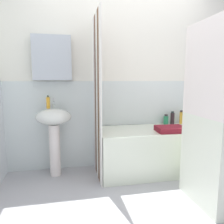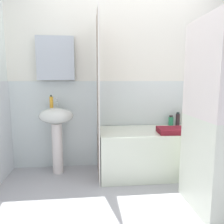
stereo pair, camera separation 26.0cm
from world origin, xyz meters
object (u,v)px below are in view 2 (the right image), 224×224
Objects in this scene: soap_dispenser at (51,102)px; shampoo_bottle at (187,119)px; body_wash_bottle at (195,120)px; conditioner_bottle at (171,121)px; towel_folded at (172,130)px; sink at (57,126)px; bathtub at (156,152)px; lotion_bottle at (178,119)px.

soap_dispenser is 0.84× the size of shampoo_bottle.
body_wash_bottle is 1.13× the size of conditioner_bottle.
sink is at bearing 167.43° from towel_folded.
conditioner_bottle is at bearing 4.26° from sink.
bathtub is 0.69m from shampoo_bottle.
shampoo_bottle is (0.52, 0.25, 0.38)m from bathtub.
shampoo_bottle reaches higher than conditioner_bottle.
conditioner_bottle is at bearing 171.56° from lotion_bottle.
bathtub is at bearing -158.31° from body_wash_bottle.
body_wash_bottle is at bearing -0.43° from conditioner_bottle.
bathtub is 7.42× the size of shampoo_bottle.
bathtub is 0.59m from lotion_bottle.
sink is at bearing 173.84° from bathtub.
bathtub is (1.28, -0.14, -0.34)m from sink.
shampoo_bottle is 0.14m from lotion_bottle.
body_wash_bottle is 0.86× the size of lotion_bottle.
soap_dispenser is 1.75m from lotion_bottle.
soap_dispenser is at bearing 141.61° from sink.
bathtub is 0.52m from conditioner_bottle.
sink is 4.53× the size of lotion_bottle.
lotion_bottle is at bearing -178.02° from shampoo_bottle.
conditioner_bottle is (1.63, 0.07, -0.29)m from soap_dispenser.
lotion_bottle reaches higher than conditioner_bottle.
sink is at bearing -175.74° from conditioner_bottle.
sink reaches higher than conditioner_bottle.
towel_folded is (-0.49, -0.43, -0.04)m from body_wash_bottle.
body_wash_bottle is (0.64, 0.25, 0.36)m from bathtub.
soap_dispenser is 2.00m from body_wash_bottle.
sink is 1.57m from conditioner_bottle.
soap_dispenser reaches higher than conditioner_bottle.
conditioner_bottle is (0.29, 0.26, 0.36)m from bathtub.
soap_dispenser is at bearing -178.22° from lotion_bottle.
body_wash_bottle reaches higher than conditioner_bottle.
body_wash_bottle reaches higher than bathtub.
lotion_bottle is at bearing 3.55° from sink.
sink reaches higher than towel_folded.
towel_folded is (-0.38, -0.43, -0.06)m from shampoo_bottle.
sink is at bearing -176.57° from shampoo_bottle.
bathtub is at bearing -7.95° from soap_dispenser.
body_wash_bottle is 0.66m from towel_folded.
sink is 2.49× the size of towel_folded.
sink reaches higher than shampoo_bottle.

